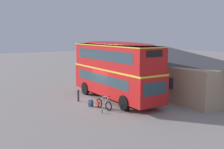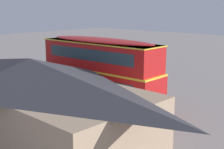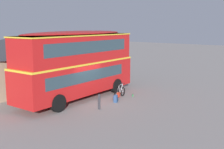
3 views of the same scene
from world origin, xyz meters
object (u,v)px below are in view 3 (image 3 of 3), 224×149
(backpack_on_ground, at_px, (116,98))
(water_bottle_green_metal, at_px, (133,95))
(kerb_bollard, at_px, (99,101))
(touring_bicycle, at_px, (120,93))
(double_decker_bus, at_px, (78,62))

(backpack_on_ground, bearing_deg, water_bottle_green_metal, -3.83)
(kerb_bollard, bearing_deg, backpack_on_ground, 3.90)
(touring_bicycle, height_order, backpack_on_ground, touring_bicycle)
(double_decker_bus, height_order, backpack_on_ground, double_decker_bus)
(water_bottle_green_metal, bearing_deg, backpack_on_ground, 176.17)
(backpack_on_ground, bearing_deg, touring_bicycle, 22.51)
(water_bottle_green_metal, bearing_deg, double_decker_bus, 134.43)
(backpack_on_ground, relative_size, water_bottle_green_metal, 2.26)
(double_decker_bus, xyz_separation_m, backpack_on_ground, (0.83, -2.70, -2.37))
(water_bottle_green_metal, xyz_separation_m, kerb_bollard, (-3.86, -0.00, 0.39))
(water_bottle_green_metal, relative_size, kerb_bollard, 0.24)
(double_decker_bus, bearing_deg, water_bottle_green_metal, -45.57)
(backpack_on_ground, bearing_deg, kerb_bollard, -176.10)
(touring_bicycle, bearing_deg, double_decker_bus, 130.28)
(double_decker_bus, relative_size, touring_bicycle, 5.68)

